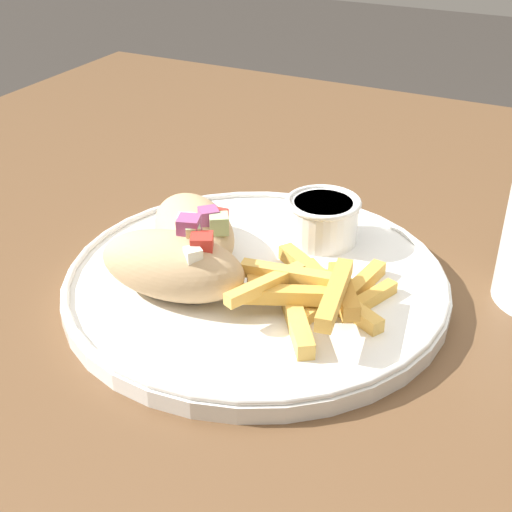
{
  "coord_description": "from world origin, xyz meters",
  "views": [
    {
      "loc": [
        0.25,
        -0.48,
        1.1
      ],
      "look_at": [
        0.02,
        -0.03,
        0.8
      ],
      "focal_mm": 50.0,
      "sensor_mm": 36.0,
      "label": 1
    }
  ],
  "objects_px": {
    "pita_sandwich_near": "(173,265)",
    "plate": "(256,281)",
    "fries_pile": "(317,291)",
    "sauce_ramekin": "(323,217)",
    "pita_sandwich_far": "(194,230)"
  },
  "relations": [
    {
      "from": "pita_sandwich_near",
      "to": "sauce_ramekin",
      "type": "xyz_separation_m",
      "value": [
        0.07,
        0.14,
        -0.0
      ]
    },
    {
      "from": "fries_pile",
      "to": "sauce_ramekin",
      "type": "bearing_deg",
      "value": 110.35
    },
    {
      "from": "pita_sandwich_far",
      "to": "fries_pile",
      "type": "distance_m",
      "value": 0.13
    },
    {
      "from": "pita_sandwich_near",
      "to": "sauce_ramekin",
      "type": "distance_m",
      "value": 0.15
    },
    {
      "from": "pita_sandwich_far",
      "to": "pita_sandwich_near",
      "type": "bearing_deg",
      "value": -27.77
    },
    {
      "from": "pita_sandwich_near",
      "to": "fries_pile",
      "type": "height_order",
      "value": "pita_sandwich_near"
    },
    {
      "from": "plate",
      "to": "pita_sandwich_far",
      "type": "bearing_deg",
      "value": 170.09
    },
    {
      "from": "pita_sandwich_far",
      "to": "fries_pile",
      "type": "height_order",
      "value": "pita_sandwich_far"
    },
    {
      "from": "fries_pile",
      "to": "sauce_ramekin",
      "type": "relative_size",
      "value": 2.07
    },
    {
      "from": "plate",
      "to": "pita_sandwich_near",
      "type": "xyz_separation_m",
      "value": [
        -0.05,
        -0.05,
        0.03
      ]
    },
    {
      "from": "plate",
      "to": "sauce_ramekin",
      "type": "relative_size",
      "value": 4.71
    },
    {
      "from": "plate",
      "to": "pita_sandwich_near",
      "type": "bearing_deg",
      "value": -131.66
    },
    {
      "from": "pita_sandwich_near",
      "to": "plate",
      "type": "bearing_deg",
      "value": 43.4
    },
    {
      "from": "pita_sandwich_far",
      "to": "sauce_ramekin",
      "type": "xyz_separation_m",
      "value": [
        0.09,
        0.07,
        -0.0
      ]
    },
    {
      "from": "pita_sandwich_near",
      "to": "pita_sandwich_far",
      "type": "xyz_separation_m",
      "value": [
        -0.02,
        0.06,
        -0.0
      ]
    }
  ]
}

